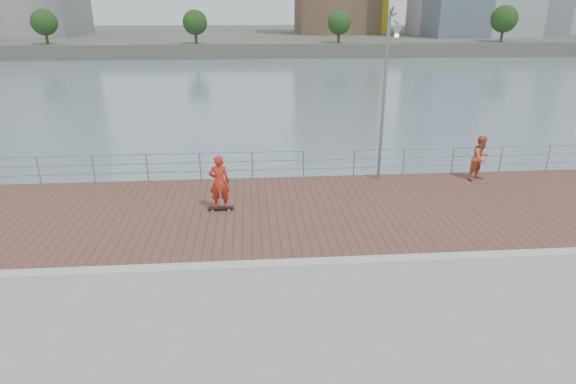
{
  "coord_description": "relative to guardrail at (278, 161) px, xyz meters",
  "views": [
    {
      "loc": [
        -1.06,
        -11.27,
        6.43
      ],
      "look_at": [
        0.0,
        2.0,
        1.3
      ],
      "focal_mm": 30.0,
      "sensor_mm": 36.0,
      "label": 1
    }
  ],
  "objects": [
    {
      "name": "skateboard",
      "position": [
        -2.14,
        -3.2,
        -0.59
      ],
      "size": [
        0.86,
        0.24,
        0.1
      ],
      "rotation": [
        0.0,
        0.0,
        0.03
      ],
      "color": "black",
      "rests_on": "brick_lane"
    },
    {
      "name": "street_lamp",
      "position": [
        3.97,
        -0.95,
        3.7
      ],
      "size": [
        0.45,
        1.31,
        6.19
      ],
      "color": "gray",
      "rests_on": "brick_lane"
    },
    {
      "name": "skateboarder",
      "position": [
        -2.14,
        -3.2,
        0.33
      ],
      "size": [
        0.68,
        0.46,
        1.84
      ],
      "primitive_type": "imported",
      "rotation": [
        0.0,
        0.0,
        3.17
      ],
      "color": "red",
      "rests_on": "skateboard"
    },
    {
      "name": "brick_lane",
      "position": [
        -0.0,
        -3.4,
        -0.68
      ],
      "size": [
        40.0,
        6.8,
        0.02
      ],
      "primitive_type": "cube",
      "color": "brown",
      "rests_on": "seawall"
    },
    {
      "name": "guardrail",
      "position": [
        0.0,
        0.0,
        0.0
      ],
      "size": [
        39.06,
        0.06,
        1.13
      ],
      "color": "#8C9EA8",
      "rests_on": "brick_lane"
    },
    {
      "name": "far_shore",
      "position": [
        -0.0,
        115.5,
        -1.44
      ],
      "size": [
        320.0,
        95.0,
        2.5
      ],
      "primitive_type": "cube",
      "color": "#4C5142",
      "rests_on": "ground"
    },
    {
      "name": "bystander",
      "position": [
        7.91,
        -0.9,
        0.22
      ],
      "size": [
        1.07,
        0.98,
        1.79
      ],
      "primitive_type": "imported",
      "rotation": [
        0.0,
        0.0,
        0.43
      ],
      "color": "#D35F3E",
      "rests_on": "brick_lane"
    },
    {
      "name": "water",
      "position": [
        -0.0,
        -7.0,
        -2.69
      ],
      "size": [
        400.0,
        400.0,
        0.0
      ],
      "primitive_type": "plane",
      "color": "slate",
      "rests_on": "ground"
    },
    {
      "name": "curb",
      "position": [
        -0.0,
        -7.0,
        -0.66
      ],
      "size": [
        40.0,
        0.4,
        0.06
      ],
      "primitive_type": "cube",
      "color": "#B7B5AD",
      "rests_on": "seawall"
    },
    {
      "name": "shoreline_trees",
      "position": [
        31.71,
        70.0,
        3.55
      ],
      "size": [
        169.43,
        4.86,
        6.47
      ],
      "color": "#473323",
      "rests_on": "far_shore"
    }
  ]
}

